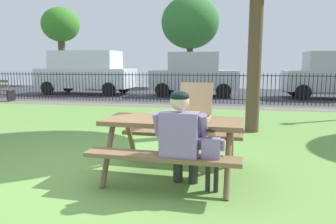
# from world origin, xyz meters

# --- Properties ---
(ground) EXTENTS (28.00, 11.93, 0.02)m
(ground) POSITION_xyz_m (0.00, 1.97, -0.01)
(ground) COLOR #6C9C47
(cobblestone_walkway) EXTENTS (28.00, 1.40, 0.01)m
(cobblestone_walkway) POSITION_xyz_m (0.00, 7.23, -0.00)
(cobblestone_walkway) COLOR slate
(street_asphalt) EXTENTS (28.00, 7.52, 0.01)m
(street_asphalt) POSITION_xyz_m (0.00, 11.69, -0.01)
(street_asphalt) COLOR #38383D
(picnic_table_foreground) EXTENTS (1.86, 1.56, 0.79)m
(picnic_table_foreground) POSITION_xyz_m (0.89, 0.12, 0.60)
(picnic_table_foreground) COLOR brown
(picnic_table_foreground) RESTS_ON ground
(pizza_box_open) EXTENTS (0.48, 0.58, 0.46)m
(pizza_box_open) POSITION_xyz_m (1.15, 0.17, 0.86)
(pizza_box_open) COLOR tan
(pizza_box_open) RESTS_ON picnic_table_foreground
(adult_at_table) EXTENTS (0.62, 0.60, 1.19)m
(adult_at_table) POSITION_xyz_m (1.08, -0.39, 0.66)
(adult_at_table) COLOR #303030
(adult_at_table) RESTS_ON ground
(child_at_table) EXTENTS (0.30, 0.29, 0.80)m
(child_at_table) POSITION_xyz_m (1.42, -0.43, 0.49)
(child_at_table) COLOR #292929
(child_at_table) RESTS_ON ground
(iron_fence_streetside) EXTENTS (21.14, 0.03, 1.14)m
(iron_fence_streetside) POSITION_xyz_m (0.00, 7.93, 0.58)
(iron_fence_streetside) COLOR black
(iron_fence_streetside) RESTS_ON ground
(parked_car_far_left) EXTENTS (4.67, 2.09, 2.08)m
(parked_car_far_left) POSITION_xyz_m (-5.26, 10.51, 1.10)
(parked_car_far_left) COLOR white
(parked_car_far_left) RESTS_ON ground
(parked_car_left) EXTENTS (3.95, 1.93, 1.98)m
(parked_car_left) POSITION_xyz_m (0.02, 10.51, 1.01)
(parked_car_left) COLOR #B4B3C0
(parked_car_left) RESTS_ON ground
(parked_car_center) EXTENTS (3.91, 1.84, 1.98)m
(parked_car_center) POSITION_xyz_m (5.87, 10.51, 1.01)
(parked_car_center) COLOR #B4B2BB
(parked_car_center) RESTS_ON ground
(far_tree_left) EXTENTS (2.54, 2.54, 5.23)m
(far_tree_left) POSITION_xyz_m (-9.74, 16.28, 3.98)
(far_tree_left) COLOR brown
(far_tree_left) RESTS_ON ground
(far_tree_midleft) EXTENTS (3.59, 3.59, 5.63)m
(far_tree_midleft) POSITION_xyz_m (-0.91, 16.28, 3.98)
(far_tree_midleft) COLOR brown
(far_tree_midleft) RESTS_ON ground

